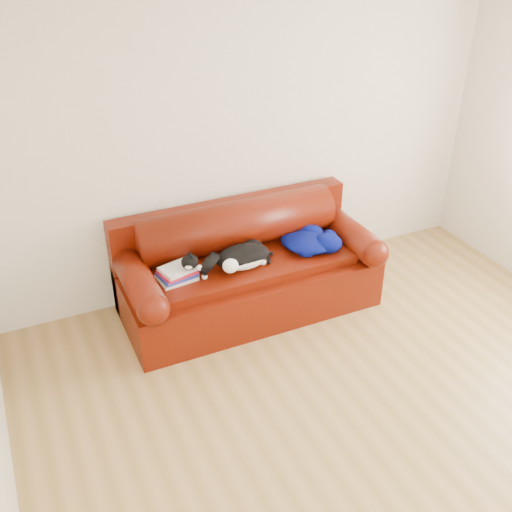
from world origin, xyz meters
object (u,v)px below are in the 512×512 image
(book_stack, at_px, (177,273))
(blanket, at_px, (310,241))
(cat, at_px, (243,257))
(sofa_base, at_px, (249,284))

(book_stack, height_order, blanket, blanket)
(cat, bearing_deg, blanket, -21.13)
(book_stack, bearing_deg, blanket, -0.54)
(sofa_base, distance_m, cat, 0.39)
(book_stack, relative_size, blanket, 0.58)
(book_stack, distance_m, cat, 0.53)
(sofa_base, bearing_deg, cat, -131.10)
(cat, relative_size, blanket, 1.21)
(cat, bearing_deg, sofa_base, 23.90)
(sofa_base, xyz_separation_m, cat, (-0.10, -0.12, 0.35))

